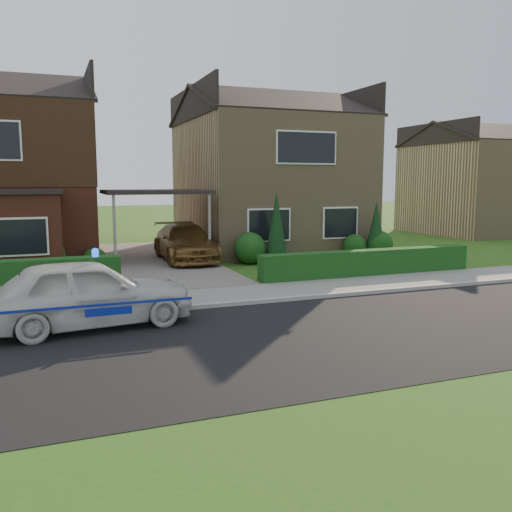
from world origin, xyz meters
name	(u,v)px	position (x,y,z in m)	size (l,w,h in m)	color
ground	(263,341)	(0.00, 0.00, 0.00)	(120.00, 120.00, 0.00)	#204F15
road	(263,341)	(0.00, 0.00, 0.00)	(60.00, 6.00, 0.02)	black
kerb	(217,305)	(0.00, 3.05, 0.06)	(60.00, 0.16, 0.12)	#9E9993
sidewalk	(206,297)	(0.00, 4.10, 0.05)	(60.00, 2.00, 0.10)	slate
grass_verge	(430,466)	(0.00, -5.00, 0.00)	(60.00, 4.00, 0.01)	#204F15
driveway	(157,261)	(0.00, 11.00, 0.06)	(3.80, 12.00, 0.12)	#666059
house_right	(268,169)	(5.80, 13.99, 3.66)	(7.50, 8.06, 7.25)	#99805E
carport_link	(156,193)	(0.00, 10.95, 2.66)	(3.80, 3.00, 2.77)	black
hedge_right	(368,277)	(5.80, 5.35, 0.00)	(7.50, 0.55, 0.80)	#123A13
shrub_left_mid	(44,256)	(-4.00, 9.30, 0.66)	(1.32, 1.32, 1.32)	#123A13
shrub_left_near	(95,260)	(-2.40, 9.60, 0.42)	(0.84, 0.84, 0.84)	#123A13
shrub_right_near	(250,248)	(3.20, 9.40, 0.60)	(1.20, 1.20, 1.20)	#123A13
shrub_right_mid	(355,246)	(7.80, 9.50, 0.48)	(0.96, 0.96, 0.96)	#123A13
shrub_right_far	(380,244)	(8.80, 9.20, 0.54)	(1.08, 1.08, 1.08)	#123A13
conifer_a	(276,229)	(4.20, 9.20, 1.30)	(0.90, 0.90, 2.60)	black
conifer_b	(376,231)	(8.60, 9.20, 1.10)	(0.90, 0.90, 2.20)	black
neighbour_right	(476,189)	(20.00, 16.00, 2.60)	(6.50, 7.00, 5.20)	#99805E
police_car	(87,293)	(-3.11, 2.26, 0.75)	(4.03, 4.57, 1.66)	silver
driveway_car	(185,242)	(1.00, 10.52, 0.79)	(1.89, 4.64, 1.35)	brown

